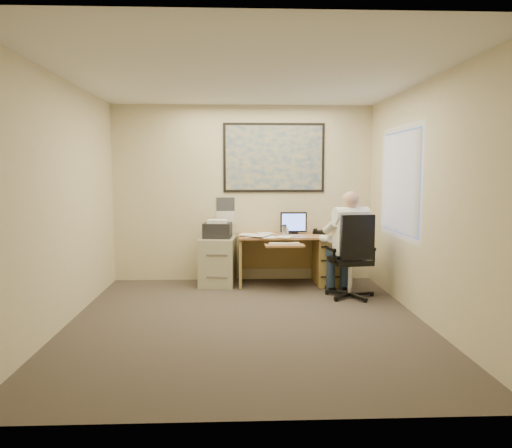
{
  "coord_description": "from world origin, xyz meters",
  "views": [
    {
      "loc": [
        -0.13,
        -5.48,
        1.69
      ],
      "look_at": [
        0.16,
        1.3,
        0.97
      ],
      "focal_mm": 35.0,
      "sensor_mm": 36.0,
      "label": 1
    }
  ],
  "objects_px": {
    "filing_cabinet": "(218,257)",
    "person": "(350,244)",
    "desk": "(314,255)",
    "office_chair": "(350,274)"
  },
  "relations": [
    {
      "from": "office_chair",
      "to": "person",
      "type": "bearing_deg",
      "value": 77.38
    },
    {
      "from": "filing_cabinet",
      "to": "person",
      "type": "bearing_deg",
      "value": -17.52
    },
    {
      "from": "desk",
      "to": "filing_cabinet",
      "type": "distance_m",
      "value": 1.45
    },
    {
      "from": "office_chair",
      "to": "person",
      "type": "relative_size",
      "value": 0.8
    },
    {
      "from": "desk",
      "to": "office_chair",
      "type": "xyz_separation_m",
      "value": [
        0.35,
        -0.88,
        -0.11
      ]
    },
    {
      "from": "office_chair",
      "to": "person",
      "type": "distance_m",
      "value": 0.39
    },
    {
      "from": "filing_cabinet",
      "to": "desk",
      "type": "bearing_deg",
      "value": 6.54
    },
    {
      "from": "filing_cabinet",
      "to": "person",
      "type": "distance_m",
      "value": 1.99
    },
    {
      "from": "office_chair",
      "to": "desk",
      "type": "bearing_deg",
      "value": 104.18
    },
    {
      "from": "person",
      "to": "filing_cabinet",
      "type": "bearing_deg",
      "value": 144.9
    }
  ]
}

